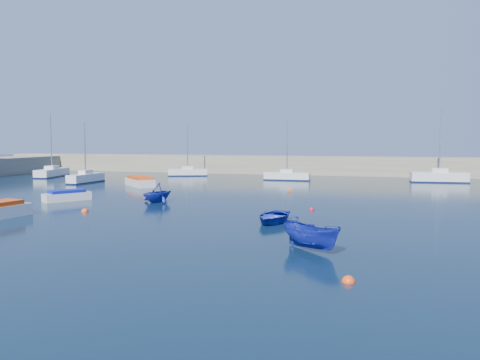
% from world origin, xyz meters
% --- Properties ---
extents(ground, '(220.00, 220.00, 0.00)m').
position_xyz_m(ground, '(0.00, 0.00, 0.00)').
color(ground, '#0B1D30').
rests_on(ground, ground).
extents(back_wall, '(96.00, 4.50, 2.60)m').
position_xyz_m(back_wall, '(0.00, 46.00, 1.30)').
color(back_wall, gray).
rests_on(back_wall, ground).
extents(sailboat_3, '(1.88, 5.28, 7.01)m').
position_xyz_m(sailboat_3, '(-22.33, 25.62, 0.59)').
color(sailboat_3, silver).
rests_on(sailboat_3, ground).
extents(sailboat_4, '(2.93, 6.75, 8.59)m').
position_xyz_m(sailboat_4, '(-31.82, 32.14, 0.60)').
color(sailboat_4, silver).
rests_on(sailboat_4, ground).
extents(sailboat_5, '(5.53, 3.25, 7.10)m').
position_xyz_m(sailboat_5, '(-14.68, 38.44, 0.53)').
color(sailboat_5, silver).
rests_on(sailboat_5, ground).
extents(sailboat_6, '(5.59, 1.57, 7.41)m').
position_xyz_m(sailboat_6, '(-0.26, 35.24, 0.55)').
color(sailboat_6, silver).
rests_on(sailboat_6, ground).
extents(sailboat_7, '(6.47, 2.27, 8.50)m').
position_xyz_m(sailboat_7, '(17.53, 37.11, 0.67)').
color(sailboat_7, silver).
rests_on(sailboat_7, ground).
extents(motorboat_1, '(3.14, 3.82, 0.91)m').
position_xyz_m(motorboat_1, '(-14.62, 11.22, 0.43)').
color(motorboat_1, silver).
rests_on(motorboat_1, ground).
extents(motorboat_2, '(4.94, 4.97, 1.07)m').
position_xyz_m(motorboat_2, '(-14.52, 23.89, 0.50)').
color(motorboat_2, silver).
rests_on(motorboat_2, ground).
extents(dinghy_center, '(3.06, 3.93, 0.74)m').
position_xyz_m(dinghy_center, '(3.80, 5.73, 0.37)').
color(dinghy_center, '#1725A0').
rests_on(dinghy_center, ground).
extents(dinghy_left, '(3.50, 3.72, 1.56)m').
position_xyz_m(dinghy_left, '(-7.02, 12.33, 0.78)').
color(dinghy_left, '#1725A0').
rests_on(dinghy_left, ground).
extents(dinghy_right, '(3.41, 3.02, 1.29)m').
position_xyz_m(dinghy_right, '(6.88, -0.90, 0.64)').
color(dinghy_right, '#1725A0').
rests_on(dinghy_right, ground).
extents(buoy_0, '(0.50, 0.50, 0.50)m').
position_xyz_m(buoy_0, '(-9.76, 6.39, 0.00)').
color(buoy_0, '#FF460D').
rests_on(buoy_0, ground).
extents(buoy_1, '(0.39, 0.39, 0.39)m').
position_xyz_m(buoy_1, '(5.49, 11.41, 0.00)').
color(buoy_1, red).
rests_on(buoy_1, ground).
extents(buoy_3, '(0.41, 0.41, 0.41)m').
position_xyz_m(buoy_3, '(2.04, 22.85, 0.00)').
color(buoy_3, '#FF460D').
rests_on(buoy_3, ground).
extents(buoy_5, '(0.48, 0.48, 0.48)m').
position_xyz_m(buoy_5, '(8.69, -5.35, 0.00)').
color(buoy_5, '#FF460D').
rests_on(buoy_5, ground).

